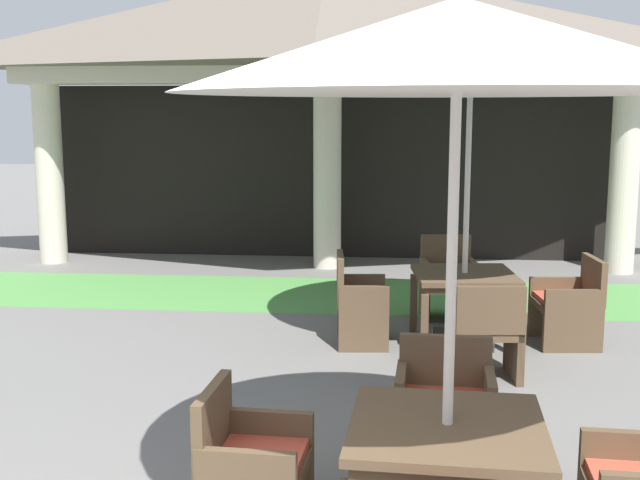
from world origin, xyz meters
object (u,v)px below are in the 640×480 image
patio_umbrella_mid_left (471,79)px  patio_chair_mid_left_west (358,303)px  patio_table_near_foreground (447,441)px  patio_umbrella_near_foreground (458,48)px  patio_chair_near_foreground_west (251,469)px  patio_chair_mid_left_east (569,305)px  terracotta_urn (471,312)px  patio_chair_mid_left_south (485,333)px  patio_table_mid_left (464,282)px  patio_chair_mid_left_north (447,280)px  patio_chair_near_foreground_north (444,407)px

patio_umbrella_mid_left → patio_chair_mid_left_west: 2.41m
patio_table_near_foreground → patio_umbrella_near_foreground: patio_umbrella_near_foreground is taller
patio_umbrella_near_foreground → patio_chair_near_foreground_west: patio_umbrella_near_foreground is taller
patio_chair_mid_left_east → terracotta_urn: size_ratio=1.99×
patio_umbrella_near_foreground → patio_chair_mid_left_south: bearing=79.7°
patio_chair_near_foreground_west → patio_chair_mid_left_west: bearing=176.7°
patio_table_mid_left → patio_chair_mid_left_north: 1.06m
patio_chair_mid_left_west → patio_chair_mid_left_east: bearing=90.0°
patio_table_mid_left → patio_chair_mid_left_east: bearing=5.1°
patio_chair_near_foreground_north → patio_chair_mid_left_east: (1.40, 2.89, -0.01)m
patio_table_near_foreground → patio_chair_near_foreground_north: 1.05m
patio_table_near_foreground → patio_umbrella_mid_left: size_ratio=0.35×
patio_chair_near_foreground_west → patio_chair_near_foreground_north: size_ratio=1.02×
patio_chair_mid_left_south → terracotta_urn: size_ratio=1.98×
patio_chair_near_foreground_north → patio_chair_mid_left_east: size_ratio=0.96×
terracotta_urn → patio_umbrella_near_foreground: bearing=-97.1°
patio_table_near_foreground → patio_umbrella_mid_left: patio_umbrella_mid_left is taller
patio_chair_near_foreground_north → patio_table_mid_left: patio_chair_near_foreground_north is taller
patio_table_near_foreground → patio_chair_mid_left_north: (0.32, 4.86, -0.21)m
patio_table_near_foreground → patio_umbrella_near_foreground: size_ratio=0.36×
patio_table_mid_left → patio_chair_mid_left_north: patio_chair_mid_left_north is taller
terracotta_urn → patio_chair_near_foreground_west: bearing=-110.0°
patio_table_near_foreground → terracotta_urn: size_ratio=2.40×
patio_table_near_foreground → patio_umbrella_near_foreground: bearing=33.7°
patio_umbrella_mid_left → patio_umbrella_near_foreground: bearing=-96.2°
patio_umbrella_mid_left → patio_table_mid_left: bearing=-104.0°
patio_chair_mid_left_south → terracotta_urn: 1.61m
patio_chair_mid_left_north → patio_chair_mid_left_west: (-0.94, -1.13, -0.01)m
patio_chair_mid_left_east → patio_chair_mid_left_west: (-2.07, -0.18, 0.01)m
patio_table_near_foreground → patio_table_mid_left: (0.42, 3.82, 0.00)m
patio_chair_near_foreground_north → patio_umbrella_near_foreground: bearing=90.0°
patio_table_near_foreground → patio_chair_near_foreground_north: (0.06, 1.03, -0.22)m
patio_chair_mid_left_east → patio_chair_mid_left_west: size_ratio=0.96×
patio_table_near_foreground → terracotta_urn: (0.55, 4.39, -0.44)m
terracotta_urn → patio_table_near_foreground: bearing=-97.1°
patio_table_near_foreground → patio_chair_near_foreground_north: patio_chair_near_foreground_north is taller
patio_chair_mid_left_west → terracotta_urn: size_ratio=2.07×
patio_umbrella_near_foreground → patio_chair_mid_left_west: size_ratio=3.19×
patio_umbrella_mid_left → patio_chair_mid_left_south: bearing=-84.9°
patio_chair_near_foreground_west → patio_table_mid_left: 4.04m
patio_table_mid_left → patio_chair_near_foreground_north: bearing=-97.3°
patio_umbrella_near_foreground → patio_chair_mid_left_west: (-0.62, 3.73, -2.18)m
patio_chair_near_foreground_north → patio_chair_mid_left_west: size_ratio=0.92×
patio_table_mid_left → patio_chair_mid_left_east: (1.04, 0.09, -0.23)m
patio_table_mid_left → patio_chair_mid_left_south: size_ratio=1.21×
patio_chair_near_foreground_west → patio_table_mid_left: patio_chair_near_foreground_west is taller
patio_table_mid_left → patio_chair_mid_left_west: 1.06m
patio_umbrella_mid_left → patio_chair_mid_left_east: patio_umbrella_mid_left is taller
patio_table_mid_left → patio_chair_mid_left_west: bearing=-174.9°
patio_table_near_foreground → patio_table_mid_left: bearing=83.8°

